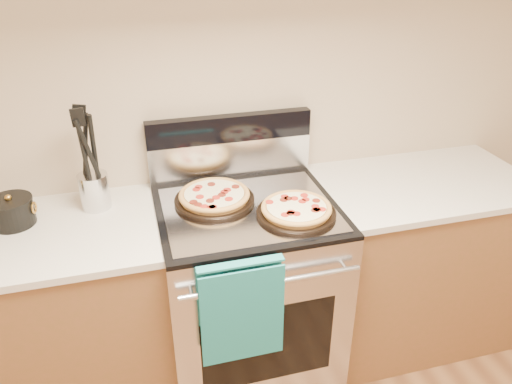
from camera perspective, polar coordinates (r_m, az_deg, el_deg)
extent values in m
plane|color=tan|center=(2.27, -3.38, 12.15)|extent=(4.00, 0.00, 4.00)
cube|color=#B7B7BC|center=(2.39, -0.94, -11.51)|extent=(0.76, 0.68, 0.90)
cube|color=black|center=(2.15, 1.40, -17.02)|extent=(0.56, 0.01, 0.40)
cube|color=black|center=(2.12, -1.03, -1.91)|extent=(0.76, 0.68, 0.02)
cube|color=silver|center=(2.35, -2.94, 3.88)|extent=(0.76, 0.06, 0.18)
cube|color=black|center=(2.29, -3.03, 7.30)|extent=(0.76, 0.06, 0.12)
cylinder|color=silver|center=(1.89, 1.88, -10.34)|extent=(0.70, 0.03, 0.03)
cube|color=gray|center=(2.09, -0.83, -2.00)|extent=(0.70, 0.55, 0.01)
cube|color=brown|center=(2.41, -22.47, -13.93)|extent=(1.00, 0.62, 0.88)
cube|color=beige|center=(2.15, -24.67, -4.79)|extent=(1.02, 0.64, 0.03)
cube|color=brown|center=(2.72, 17.33, -7.64)|extent=(1.00, 0.62, 0.88)
cube|color=beige|center=(2.49, 18.80, 0.91)|extent=(1.02, 0.64, 0.03)
cylinder|color=silver|center=(2.21, -17.96, 0.12)|extent=(0.14, 0.14, 0.15)
cylinder|color=black|center=(2.22, -26.11, -2.15)|extent=(0.19, 0.19, 0.10)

